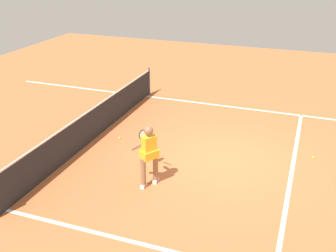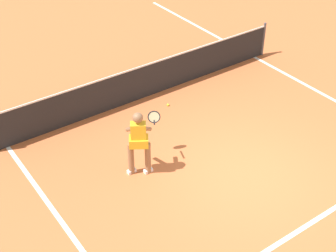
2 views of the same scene
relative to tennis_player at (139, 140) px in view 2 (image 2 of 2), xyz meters
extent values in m
plane|color=#C66638|center=(1.87, -1.46, -0.85)|extent=(27.49, 27.49, 0.00)
cube|color=white|center=(1.87, -3.20, -0.84)|extent=(7.88, 0.10, 0.01)
cylinder|color=#4C4C51|center=(6.11, 2.52, -0.32)|extent=(0.08, 0.08, 1.05)
cube|color=#232326|center=(1.87, 2.52, -0.38)|extent=(8.40, 0.02, 0.93)
cube|color=white|center=(1.87, 2.52, 0.11)|extent=(8.40, 0.02, 0.04)
cylinder|color=#8C6647|center=(-0.18, 0.08, -0.46)|extent=(0.13, 0.13, 0.78)
cylinder|color=#8C6647|center=(0.13, -0.12, -0.46)|extent=(0.13, 0.13, 0.78)
cube|color=white|center=(-0.18, 0.08, -0.81)|extent=(0.20, 0.10, 0.08)
cube|color=white|center=(0.13, -0.12, -0.81)|extent=(0.20, 0.10, 0.08)
cube|color=gold|center=(-0.02, -0.02, 0.19)|extent=(0.38, 0.34, 0.52)
cube|color=gold|center=(-0.02, -0.02, -0.01)|extent=(0.49, 0.45, 0.20)
sphere|color=#8C6647|center=(-0.02, -0.02, 0.59)|extent=(0.22, 0.22, 0.22)
cylinder|color=#8C6647|center=(-0.07, 0.19, 0.21)|extent=(0.15, 0.49, 0.37)
cylinder|color=#8C6647|center=(0.18, 0.03, 0.21)|extent=(0.45, 0.33, 0.37)
cylinder|color=black|center=(0.49, 0.15, 0.17)|extent=(0.19, 0.27, 0.14)
torus|color=black|center=(0.65, 0.40, 0.11)|extent=(0.30, 0.25, 0.28)
cylinder|color=beige|center=(0.65, 0.40, 0.11)|extent=(0.25, 0.20, 0.23)
sphere|color=#D1E533|center=(2.02, 1.80, -0.81)|extent=(0.07, 0.07, 0.07)
camera|label=1|loc=(-7.75, -3.31, 4.41)|focal=43.33mm
camera|label=2|loc=(-4.23, -7.02, 6.14)|focal=52.33mm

